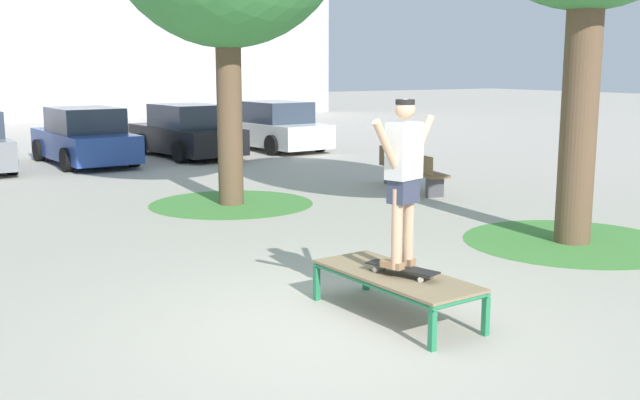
{
  "coord_description": "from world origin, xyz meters",
  "views": [
    {
      "loc": [
        -3.84,
        -5.98,
        2.56
      ],
      "look_at": [
        0.68,
        1.47,
        1.0
      ],
      "focal_mm": 42.04,
      "sensor_mm": 36.0,
      "label": 1
    }
  ],
  "objects_px": {
    "car_black": "(186,132)",
    "skate_box": "(396,278)",
    "car_white": "(273,128)",
    "skater": "(404,171)",
    "car_blue": "(85,138)",
    "park_bench": "(410,169)",
    "skateboard": "(402,268)"
  },
  "relations": [
    {
      "from": "skate_box",
      "to": "car_blue",
      "type": "relative_size",
      "value": 0.45
    },
    {
      "from": "car_blue",
      "to": "park_bench",
      "type": "height_order",
      "value": "car_blue"
    },
    {
      "from": "skateboard",
      "to": "car_white",
      "type": "xyz_separation_m",
      "value": [
        6.27,
        14.76,
        0.15
      ]
    },
    {
      "from": "car_white",
      "to": "skater",
      "type": "bearing_deg",
      "value": -113.03
    },
    {
      "from": "skater",
      "to": "car_black",
      "type": "bearing_deg",
      "value": 77.04
    },
    {
      "from": "park_bench",
      "to": "skateboard",
      "type": "bearing_deg",
      "value": -128.62
    },
    {
      "from": "car_black",
      "to": "car_white",
      "type": "xyz_separation_m",
      "value": [
        2.93,
        0.25,
        0.0
      ]
    },
    {
      "from": "car_blue",
      "to": "car_white",
      "type": "distance_m",
      "value": 5.89
    },
    {
      "from": "skate_box",
      "to": "car_white",
      "type": "height_order",
      "value": "car_white"
    },
    {
      "from": "car_blue",
      "to": "car_white",
      "type": "xyz_separation_m",
      "value": [
        5.87,
        0.46,
        0.0
      ]
    },
    {
      "from": "skate_box",
      "to": "park_bench",
      "type": "xyz_separation_m",
      "value": [
        5.13,
        6.32,
        0.03
      ]
    },
    {
      "from": "skateboard",
      "to": "skater",
      "type": "bearing_deg",
      "value": 107.58
    },
    {
      "from": "car_blue",
      "to": "car_white",
      "type": "height_order",
      "value": "same"
    },
    {
      "from": "car_black",
      "to": "car_white",
      "type": "bearing_deg",
      "value": 4.83
    },
    {
      "from": "skate_box",
      "to": "car_black",
      "type": "relative_size",
      "value": 0.45
    },
    {
      "from": "skate_box",
      "to": "car_white",
      "type": "xyz_separation_m",
      "value": [
        6.28,
        14.66,
        0.28
      ]
    },
    {
      "from": "skateboard",
      "to": "car_blue",
      "type": "xyz_separation_m",
      "value": [
        0.4,
        14.3,
        0.15
      ]
    },
    {
      "from": "skateboard",
      "to": "car_white",
      "type": "height_order",
      "value": "car_white"
    },
    {
      "from": "skateboard",
      "to": "park_bench",
      "type": "xyz_separation_m",
      "value": [
        5.12,
        6.41,
        -0.09
      ]
    },
    {
      "from": "skate_box",
      "to": "skateboard",
      "type": "distance_m",
      "value": 0.15
    },
    {
      "from": "skate_box",
      "to": "skater",
      "type": "relative_size",
      "value": 1.15
    },
    {
      "from": "car_black",
      "to": "car_blue",
      "type": "bearing_deg",
      "value": -175.95
    },
    {
      "from": "car_black",
      "to": "skate_box",
      "type": "bearing_deg",
      "value": -103.06
    },
    {
      "from": "car_black",
      "to": "park_bench",
      "type": "xyz_separation_m",
      "value": [
        1.78,
        -8.1,
        -0.24
      ]
    },
    {
      "from": "skater",
      "to": "car_blue",
      "type": "bearing_deg",
      "value": 88.39
    },
    {
      "from": "skateboard",
      "to": "car_blue",
      "type": "height_order",
      "value": "car_blue"
    },
    {
      "from": "skater",
      "to": "car_white",
      "type": "height_order",
      "value": "skater"
    },
    {
      "from": "skate_box",
      "to": "park_bench",
      "type": "height_order",
      "value": "park_bench"
    },
    {
      "from": "car_black",
      "to": "park_bench",
      "type": "bearing_deg",
      "value": -77.58
    },
    {
      "from": "car_white",
      "to": "park_bench",
      "type": "relative_size",
      "value": 1.78
    },
    {
      "from": "car_white",
      "to": "skateboard",
      "type": "bearing_deg",
      "value": -113.03
    },
    {
      "from": "car_white",
      "to": "car_black",
      "type": "bearing_deg",
      "value": -175.17
    }
  ]
}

